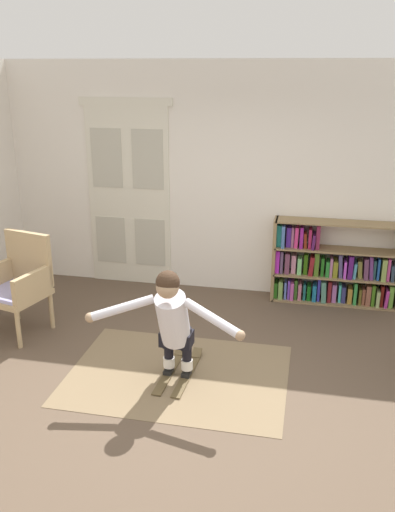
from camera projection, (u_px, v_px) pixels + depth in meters
name	position (u px, v px, depth m)	size (l,w,h in m)	color
ground_plane	(188.00, 395.00, 4.94)	(7.20, 7.20, 0.00)	brown
back_wall	(233.00, 181.00, 6.86)	(6.00, 0.10, 2.90)	silver
double_door	(129.00, 194.00, 7.14)	(1.22, 0.05, 2.45)	beige
rug	(178.00, 374.00, 5.27)	(2.09, 1.54, 0.01)	#7C674A
bookshelf	(331.00, 269.00, 6.75)	(1.55, 0.30, 1.05)	olive
wicker_chair	(19.00, 282.00, 5.97)	(0.73, 0.73, 1.10)	tan
skis_pair	(179.00, 371.00, 5.29)	(0.31, 0.85, 0.07)	brown
person_skier	(172.00, 318.00, 4.91)	(1.43, 0.62, 1.10)	white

